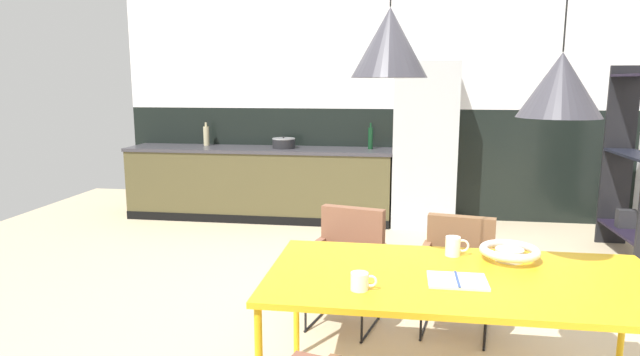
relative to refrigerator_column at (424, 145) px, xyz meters
name	(u,v)px	position (x,y,z in m)	size (l,w,h in m)	color
ground_plane	(347,338)	(-0.59, -3.04, -0.95)	(8.99, 8.99, 0.00)	#C2AF8C
back_wall_splashback_dark	(374,163)	(-0.59, 0.36, -0.28)	(6.34, 0.12, 1.35)	black
back_wall_panel_upper	(376,53)	(-0.59, 0.36, 1.08)	(6.34, 0.12, 1.35)	white
kitchen_counter	(259,183)	(-2.00, 0.00, -0.51)	(3.26, 0.63, 0.88)	#4A4428
refrigerator_column	(424,145)	(0.00, 0.00, 0.00)	(0.72, 0.60, 1.91)	#ADAFB2
dining_table	(463,283)	(0.05, -3.76, -0.26)	(1.93, 0.95, 0.73)	gold
armchair_far_side	(458,260)	(0.13, -2.78, -0.47)	(0.56, 0.55, 0.76)	brown
armchair_head_of_table	(347,254)	(-0.62, -2.78, -0.46)	(0.58, 0.57, 0.80)	brown
fruit_bowl	(510,252)	(0.31, -3.49, -0.17)	(0.31, 0.31, 0.08)	silver
open_book	(457,281)	(0.01, -3.85, -0.21)	(0.28, 0.22, 0.02)	white
mug_short_terracotta	(360,281)	(-0.44, -4.02, -0.18)	(0.12, 0.08, 0.08)	white
mug_glass_clear	(454,246)	(0.03, -3.45, -0.17)	(0.13, 0.08, 0.11)	white
cooking_pot	(284,143)	(-1.68, 0.01, -0.01)	(0.28, 0.28, 0.15)	black
bottle_vinegar_dark	(370,138)	(-0.63, 0.09, 0.06)	(0.06, 0.06, 0.31)	#0F3319
bottle_wine_green	(206,136)	(-2.72, 0.16, 0.05)	(0.07, 0.07, 0.29)	tan
open_shelf_unit	(638,163)	(1.95, -0.96, -0.03)	(0.30, 0.98, 1.84)	black
pendant_lamp_over_table_near	(390,43)	(-0.34, -3.79, 0.90)	(0.36, 0.36, 0.97)	black
pendant_lamp_over_table_far	(561,85)	(0.44, -3.75, 0.70)	(0.38, 0.38, 1.15)	black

